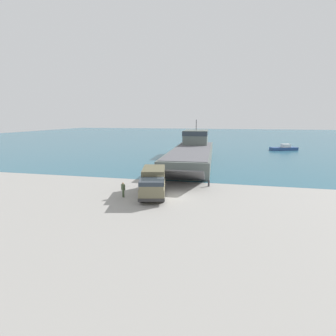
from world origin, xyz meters
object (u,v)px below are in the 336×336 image
(military_truck, at_px, (153,182))
(moored_boat_a, at_px, (284,148))
(soldier_on_ramp, at_px, (123,189))
(mooring_bollard, at_px, (209,183))
(landing_craft, at_px, (193,150))

(military_truck, bearing_deg, moored_boat_a, 141.85)
(soldier_on_ramp, bearing_deg, military_truck, 152.67)
(military_truck, distance_m, moored_boat_a, 52.93)
(moored_boat_a, xyz_separation_m, mooring_bollard, (-17.14, -42.54, -0.07))
(soldier_on_ramp, bearing_deg, moored_boat_a, -171.37)
(military_truck, relative_size, soldier_on_ramp, 4.63)
(soldier_on_ramp, relative_size, mooring_bollard, 1.91)
(military_truck, distance_m, mooring_bollard, 7.81)
(landing_craft, bearing_deg, military_truck, -94.92)
(landing_craft, bearing_deg, moored_boat_a, 43.04)
(moored_boat_a, height_order, mooring_bollard, moored_boat_a)
(mooring_bollard, bearing_deg, moored_boat_a, 68.06)
(landing_craft, bearing_deg, mooring_bollard, -79.63)
(landing_craft, xyz_separation_m, moored_boat_a, (21.76, 22.07, -1.47))
(soldier_on_ramp, height_order, mooring_bollard, soldier_on_ramp)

